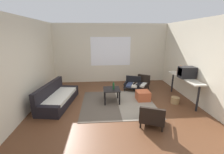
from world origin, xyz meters
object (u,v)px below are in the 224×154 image
(armchair_corner, at_px, (142,83))
(console_shelf, at_px, (185,80))
(armchair_striped_foreground, at_px, (152,117))
(clay_vase, at_px, (180,71))
(armchair_by_window, at_px, (133,84))
(wicker_basket, at_px, (175,100))
(ottoman_orange, at_px, (143,96))
(crt_television, at_px, (187,72))
(glass_bottle, at_px, (114,86))
(coffee_table, at_px, (112,92))
(couch, at_px, (57,98))

(armchair_corner, height_order, console_shelf, console_shelf)
(armchair_striped_foreground, relative_size, clay_vase, 2.46)
(armchair_by_window, height_order, armchair_corner, armchair_corner)
(armchair_striped_foreground, bearing_deg, armchair_corner, 79.91)
(clay_vase, relative_size, wicker_basket, 1.24)
(ottoman_orange, height_order, crt_television, crt_television)
(crt_television, bearing_deg, armchair_striped_foreground, -139.24)
(crt_television, height_order, glass_bottle, crt_television)
(armchair_by_window, height_order, console_shelf, console_shelf)
(armchair_by_window, bearing_deg, coffee_table, -129.91)
(clay_vase, height_order, wicker_basket, clay_vase)
(crt_television, xyz_separation_m, glass_bottle, (-2.40, 0.11, -0.45))
(armchair_striped_foreground, distance_m, crt_television, 2.21)
(couch, bearing_deg, armchair_corner, 20.77)
(wicker_basket, bearing_deg, ottoman_orange, 160.83)
(coffee_table, distance_m, wicker_basket, 2.13)
(ottoman_orange, height_order, glass_bottle, glass_bottle)
(armchair_corner, distance_m, ottoman_orange, 1.13)
(armchair_striped_foreground, xyz_separation_m, crt_television, (1.57, 1.35, 0.77))
(armchair_striped_foreground, height_order, armchair_corner, armchair_corner)
(crt_television, xyz_separation_m, clay_vase, (0.00, 0.43, -0.06))
(armchair_corner, distance_m, clay_vase, 1.56)
(armchair_striped_foreground, bearing_deg, coffee_table, 120.90)
(clay_vase, bearing_deg, armchair_by_window, 150.26)
(armchair_corner, bearing_deg, wicker_basket, -63.24)
(armchair_corner, distance_m, crt_television, 1.86)
(coffee_table, xyz_separation_m, armchair_striped_foreground, (0.89, -1.50, -0.12))
(armchair_by_window, height_order, wicker_basket, armchair_by_window)
(ottoman_orange, bearing_deg, glass_bottle, -175.45)
(console_shelf, bearing_deg, armchair_striped_foreground, -137.51)
(ottoman_orange, relative_size, wicker_basket, 1.68)
(crt_television, relative_size, glass_bottle, 1.92)
(couch, xyz_separation_m, crt_television, (4.25, -0.09, 0.80))
(couch, height_order, crt_television, crt_television)
(clay_vase, bearing_deg, armchair_striped_foreground, -131.42)
(coffee_table, bearing_deg, couch, -178.37)
(coffee_table, bearing_deg, ottoman_orange, 2.83)
(coffee_table, relative_size, console_shelf, 0.34)
(armchair_by_window, height_order, ottoman_orange, armchair_by_window)
(couch, bearing_deg, ottoman_orange, 2.09)
(armchair_by_window, distance_m, crt_television, 2.13)
(armchair_by_window, distance_m, wicker_basket, 1.83)
(clay_vase, xyz_separation_m, glass_bottle, (-2.41, -0.32, -0.39))
(couch, bearing_deg, coffee_table, 1.63)
(couch, height_order, console_shelf, console_shelf)
(glass_bottle, height_order, wicker_basket, glass_bottle)
(armchair_by_window, distance_m, clay_vase, 1.88)
(couch, bearing_deg, console_shelf, -0.05)
(glass_bottle, relative_size, wicker_basket, 0.98)
(armchair_striped_foreground, bearing_deg, crt_television, 40.76)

